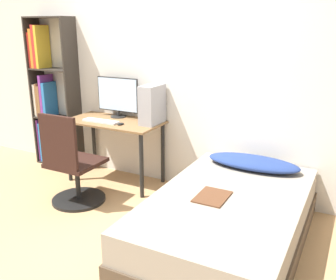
# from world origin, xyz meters

# --- Properties ---
(ground_plane) EXTENTS (14.00, 14.00, 0.00)m
(ground_plane) POSITION_xyz_m (0.00, 0.00, 0.00)
(ground_plane) COLOR tan
(wall_back) EXTENTS (8.00, 0.05, 2.50)m
(wall_back) POSITION_xyz_m (0.00, 1.43, 1.25)
(wall_back) COLOR silver
(wall_back) RESTS_ON ground_plane
(desk) EXTENTS (1.10, 0.57, 0.73)m
(desk) POSITION_xyz_m (-0.51, 1.12, 0.62)
(desk) COLOR brown
(desk) RESTS_ON ground_plane
(bookshelf) EXTENTS (0.61, 0.27, 1.87)m
(bookshelf) POSITION_xyz_m (-1.63, 1.27, 0.92)
(bookshelf) COLOR #2D2823
(bookshelf) RESTS_ON ground_plane
(office_chair) EXTENTS (0.55, 0.55, 0.97)m
(office_chair) POSITION_xyz_m (-0.56, 0.45, 0.36)
(office_chair) COLOR black
(office_chair) RESTS_ON ground_plane
(bed) EXTENTS (1.17, 1.93, 0.45)m
(bed) POSITION_xyz_m (1.09, 0.44, 0.22)
(bed) COLOR #4C3D2D
(bed) RESTS_ON ground_plane
(pillow) EXTENTS (0.89, 0.36, 0.11)m
(pillow) POSITION_xyz_m (1.09, 1.15, 0.50)
(pillow) COLOR navy
(pillow) RESTS_ON bed
(magazine) EXTENTS (0.24, 0.32, 0.01)m
(magazine) POSITION_xyz_m (0.98, 0.36, 0.45)
(magazine) COLOR #56331E
(magazine) RESTS_ON bed
(monitor) EXTENTS (0.55, 0.18, 0.46)m
(monitor) POSITION_xyz_m (-0.57, 1.30, 0.98)
(monitor) COLOR black
(monitor) RESTS_ON desk
(keyboard) EXTENTS (0.43, 0.12, 0.02)m
(keyboard) POSITION_xyz_m (-0.61, 1.01, 0.74)
(keyboard) COLOR silver
(keyboard) RESTS_ON desk
(pc_tower) EXTENTS (0.17, 0.33, 0.42)m
(pc_tower) POSITION_xyz_m (-0.06, 1.22, 0.95)
(pc_tower) COLOR #99999E
(pc_tower) RESTS_ON desk
(mouse) EXTENTS (0.06, 0.09, 0.02)m
(mouse) POSITION_xyz_m (-0.34, 1.01, 0.74)
(mouse) COLOR black
(mouse) RESTS_ON desk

